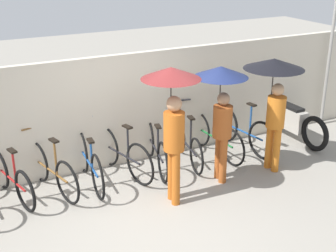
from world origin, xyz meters
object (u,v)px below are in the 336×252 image
Objects in this scene: parked_bicycle_6 at (187,144)px; parked_bicycle_7 at (215,136)px; parked_bicycle_2 at (52,170)px; pedestrian_leading at (172,102)px; motorcycle at (290,120)px; parked_bicycle_5 at (156,148)px; parked_bicycle_4 at (122,154)px; parked_bicycle_1 at (12,178)px; pedestrian_trailing at (274,83)px; parked_bicycle_8 at (243,131)px; pedestrian_center at (221,95)px; parked_bicycle_3 at (89,162)px.

parked_bicycle_6 is 0.92× the size of parked_bicycle_7.
pedestrian_leading is at bearing -138.14° from parked_bicycle_2.
motorcycle is (4.95, -0.01, 0.02)m from parked_bicycle_2.
parked_bicycle_6 is (2.50, -0.03, -0.02)m from parked_bicycle_2.
parked_bicycle_5 reaches higher than motorcycle.
parked_bicycle_7 is (1.25, -0.01, -0.01)m from parked_bicycle_5.
parked_bicycle_5 is at bearing -106.34° from parked_bicycle_4.
parked_bicycle_6 is at bearing -105.19° from parked_bicycle_1.
motorcycle is at bearing 29.78° from pedestrian_trailing.
pedestrian_leading is (-0.25, -1.12, 1.24)m from parked_bicycle_5.
parked_bicycle_5 reaches higher than parked_bicycle_8.
parked_bicycle_1 is 0.74× the size of pedestrian_leading.
parked_bicycle_8 is (2.50, -0.08, 0.00)m from parked_bicycle_4.
parked_bicycle_1 is 0.91× the size of parked_bicycle_7.
parked_bicycle_1 is 0.90× the size of parked_bicycle_5.
parked_bicycle_5 is at bearing 141.38° from pedestrian_center.
parked_bicycle_2 is at bearing 82.67° from parked_bicycle_8.
parked_bicycle_8 is at bearing -104.70° from parked_bicycle_1.
pedestrian_leading is at bearing 122.59° from parked_bicycle_7.
parked_bicycle_2 is at bearing 99.73° from parked_bicycle_6.
parked_bicycle_1 is 3.75m from parked_bicycle_7.
parked_bicycle_4 is (1.87, -0.00, 0.03)m from parked_bicycle_1.
parked_bicycle_2 is 1.02× the size of parked_bicycle_6.
parked_bicycle_8 is 0.86× the size of motorcycle.
parked_bicycle_8 reaches higher than parked_bicycle_1.
pedestrian_center is 1.03m from pedestrian_trailing.
pedestrian_center reaches higher than parked_bicycle_1.
parked_bicycle_8 is 2.68m from pedestrian_leading.
parked_bicycle_7 is 0.84× the size of motorcycle.
parked_bicycle_5 is 1.87m from parked_bicycle_8.
pedestrian_trailing is (0.57, -0.90, 1.22)m from parked_bicycle_7.
parked_bicycle_1 is 0.88× the size of parked_bicycle_8.
pedestrian_leading reaches higher than pedestrian_center.
parked_bicycle_8 is 1.74m from pedestrian_center.
parked_bicycle_2 is 0.92× the size of parked_bicycle_8.
parked_bicycle_2 is 0.79× the size of motorcycle.
parked_bicycle_2 is at bearing 153.03° from pedestrian_leading.
parked_bicycle_4 is 0.81× the size of motorcycle.
motorcycle is at bearing -77.48° from parked_bicycle_5.
parked_bicycle_5 reaches higher than parked_bicycle_3.
pedestrian_center is (3.29, -0.88, 1.15)m from parked_bicycle_1.
parked_bicycle_3 is 2.46m from pedestrian_center.
motorcycle is (1.26, 0.89, -1.19)m from pedestrian_trailing.
parked_bicycle_6 is at bearing -85.84° from parked_bicycle_3.
pedestrian_leading reaches higher than parked_bicycle_8.
pedestrian_trailing is at bearing -124.50° from parked_bicycle_4.
parked_bicycle_1 is at bearing 90.40° from parked_bicycle_3.
pedestrian_leading reaches higher than parked_bicycle_7.
parked_bicycle_7 is (3.75, -0.04, 0.02)m from parked_bicycle_1.
pedestrian_center reaches higher than parked_bicycle_5.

